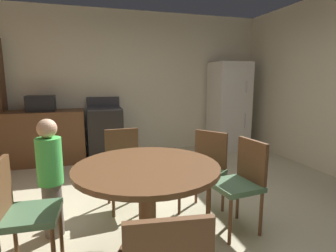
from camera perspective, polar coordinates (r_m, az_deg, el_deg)
name	(u,v)px	position (r m, az deg, el deg)	size (l,w,h in m)	color
ground_plane	(176,227)	(2.81, 1.77, -20.64)	(14.00, 14.00, 0.00)	beige
wall_back	(128,83)	(5.38, -8.47, 8.94)	(5.69, 0.12, 2.70)	beige
kitchen_counter	(33,138)	(5.10, -26.71, -2.24)	(1.70, 0.60, 0.90)	brown
oven_range	(105,133)	(5.02, -13.14, -1.41)	(0.60, 0.60, 1.10)	black
refrigerator	(229,107)	(5.61, 12.68, 4.03)	(0.68, 0.68, 1.76)	silver
microwave	(41,103)	(4.99, -25.30, 4.37)	(0.44, 0.32, 0.26)	black
dining_table	(147,185)	(2.20, -4.46, -12.25)	(1.15, 1.15, 0.76)	brown
chair_northeast	(205,167)	(2.95, 7.86, -8.52)	(0.56, 0.56, 0.87)	brown
chair_north	(124,163)	(3.09, -9.25, -7.70)	(0.43, 0.43, 0.87)	brown
chair_east	(241,179)	(2.66, 15.25, -10.83)	(0.44, 0.44, 0.87)	brown
chair_west	(20,209)	(2.30, -28.86, -15.16)	(0.42, 0.42, 0.87)	brown
person_child	(51,175)	(2.67, -23.61, -9.52)	(0.30, 0.30, 1.09)	#665B51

